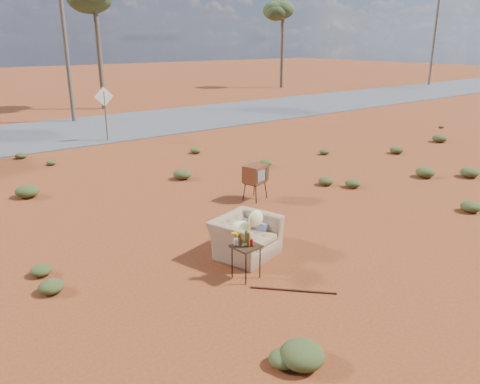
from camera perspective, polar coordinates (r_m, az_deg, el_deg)
ground at (r=9.33m, az=4.39°, el=-7.23°), size 140.00×140.00×0.00m
highway at (r=22.33m, az=-22.34°, el=6.59°), size 140.00×7.00×0.04m
armchair at (r=9.04m, az=0.95°, el=-4.73°), size 1.50×1.22×1.03m
tv_unit at (r=12.01m, az=1.89°, el=2.18°), size 0.68×0.61×0.92m
side_table at (r=8.07m, az=0.47°, el=-6.39°), size 0.47×0.47×0.88m
rusty_bar at (r=7.99m, az=6.49°, el=-11.80°), size 1.02×1.05×0.04m
road_sign at (r=19.75m, az=-16.18°, el=10.24°), size 0.78×0.06×2.19m
eucalyptus_right at (r=41.03m, az=5.27°, el=20.85°), size 3.20×3.20×7.10m
utility_pole_center at (r=24.94m, az=-20.60°, el=17.46°), size 1.40×0.20×8.00m
utility_pole_east at (r=46.23m, az=22.62°, el=17.08°), size 1.40×0.20×8.00m
scrub_patch at (r=12.31m, az=-12.34°, el=-0.49°), size 17.49×8.07×0.33m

